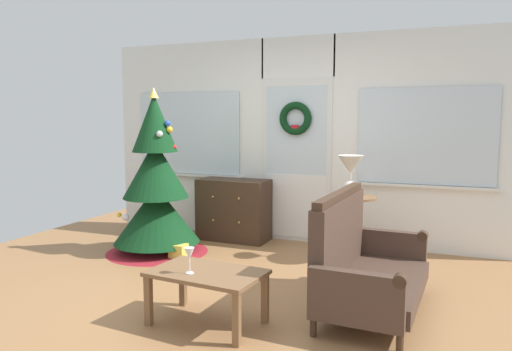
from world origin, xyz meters
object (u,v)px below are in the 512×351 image
Objects in this scene: settee_sofa at (362,264)px; wine_glass at (189,255)px; dresser_cabinet at (234,210)px; side_table at (354,215)px; gift_box at (179,252)px; table_lamp at (350,170)px; coffee_table at (207,279)px; christmas_tree at (156,193)px.

wine_glass is (-1.12, -0.83, 0.18)m from settee_sofa.
dresser_cabinet is 2.56m from settee_sofa.
settee_sofa is 1.38m from side_table.
dresser_cabinet is 1.11m from gift_box.
table_lamp is at bearing 22.46° from gift_box.
side_table is 2.20m from coffee_table.
table_lamp is at bearing 71.09° from wine_glass.
coffee_table is at bearing 45.99° from wine_glass.
coffee_table is 1.78m from gift_box.
settee_sofa is 2.23m from gift_box.
settee_sofa is 8.40× the size of gift_box.
christmas_tree is 2.08× the size of dresser_cabinet.
christmas_tree is 4.31× the size of table_lamp.
settee_sofa reaches higher than wine_glass.
side_table reaches higher than coffee_table.
gift_box is (0.39, -0.19, -0.61)m from christmas_tree.
coffee_table is 4.54× the size of wine_glass.
wine_glass is at bearing -56.55° from gift_box.
coffee_table is at bearing -70.20° from dresser_cabinet.
gift_box is (-1.74, -0.72, -0.91)m from table_lamp.
dresser_cabinet is 1.03× the size of coffee_table.
coffee_table is at bearing -47.02° from christmas_tree.
wine_glass is at bearing -50.52° from christmas_tree.
wine_glass is (-0.82, -2.16, 0.05)m from side_table.
dresser_cabinet is 5.26× the size of gift_box.
side_table is 0.80× the size of coffee_table.
wine_glass is (-0.76, -2.20, -0.44)m from table_lamp.
settee_sofa is (2.50, -0.85, -0.32)m from christmas_tree.
side_table is at bearing 102.96° from settee_sofa.
christmas_tree is 2.66× the size of side_table.
table_lamp is at bearing 104.94° from settee_sofa.
settee_sofa is at bearing -18.68° from christmas_tree.
side_table is (1.60, -0.37, 0.11)m from dresser_cabinet.
dresser_cabinet is 1.69m from table_lamp.
settee_sofa is at bearing 35.33° from coffee_table.
coffee_table is (1.47, -1.58, -0.34)m from christmas_tree.
wine_glass reaches higher than gift_box.
table_lamp reaches higher than coffee_table.
gift_box is (-0.98, 1.49, -0.47)m from wine_glass.
coffee_table is (-0.66, -2.11, -0.65)m from table_lamp.
coffee_table is at bearing -144.67° from settee_sofa.
coffee_table is (-0.72, -2.07, -0.15)m from side_table.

